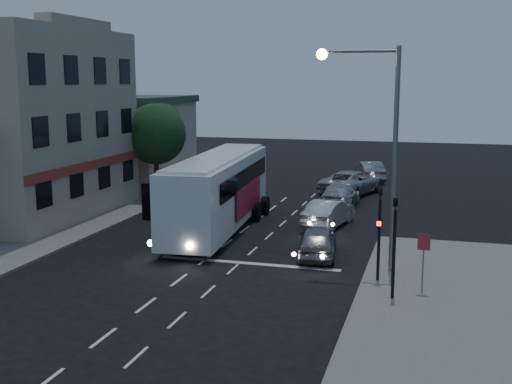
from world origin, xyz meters
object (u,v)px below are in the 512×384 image
(car_sedan_a, at_px, (329,213))
(car_extra, at_px, (369,171))
(tour_bus, at_px, (218,190))
(car_sedan_c, at_px, (352,182))
(streetlight, at_px, (379,133))
(street_tree, at_px, (155,131))
(traffic_signal_side, at_px, (395,235))
(car_suv, at_px, (317,242))
(car_sedan_b, at_px, (340,196))
(traffic_signal_main, at_px, (379,222))
(regulatory_sign, at_px, (423,253))

(car_sedan_a, distance_m, car_extra, 16.58)
(tour_bus, distance_m, car_sedan_c, 13.82)
(car_sedan_c, bearing_deg, streetlight, 118.47)
(tour_bus, xyz_separation_m, street_tree, (-6.90, 7.39, 2.36))
(traffic_signal_side, bearing_deg, car_suv, 126.06)
(street_tree, bearing_deg, car_sedan_b, 1.94)
(car_sedan_b, xyz_separation_m, traffic_signal_side, (4.37, -16.64, 1.70))
(car_suv, height_order, car_extra, car_extra)
(traffic_signal_main, bearing_deg, car_sedan_b, 104.05)
(tour_bus, height_order, regulatory_sign, tour_bus)
(car_sedan_c, bearing_deg, car_sedan_a, 108.62)
(car_sedan_c, relative_size, streetlight, 0.66)
(traffic_signal_side, bearing_deg, car_sedan_b, 104.71)
(car_extra, xyz_separation_m, traffic_signal_side, (3.70, -27.78, 1.65))
(tour_bus, relative_size, streetlight, 1.45)
(car_sedan_b, relative_size, streetlight, 0.55)
(car_sedan_a, xyz_separation_m, streetlight, (3.21, -7.80, 5.00))
(streetlight, bearing_deg, traffic_signal_side, -74.30)
(car_suv, bearing_deg, car_sedan_c, -95.33)
(car_sedan_b, distance_m, car_extra, 11.16)
(traffic_signal_side, xyz_separation_m, streetlight, (-0.96, 3.40, 3.31))
(car_extra, bearing_deg, street_tree, 23.97)
(car_sedan_c, xyz_separation_m, car_extra, (0.55, 6.28, -0.05))
(streetlight, relative_size, street_tree, 1.45)
(car_sedan_c, height_order, traffic_signal_main, traffic_signal_main)
(tour_bus, xyz_separation_m, streetlight, (8.66, -5.43, 3.60))
(regulatory_sign, height_order, street_tree, street_tree)
(car_sedan_b, bearing_deg, regulatory_sign, 110.38)
(regulatory_sign, bearing_deg, street_tree, 138.92)
(car_sedan_a, relative_size, car_sedan_c, 0.75)
(regulatory_sign, distance_m, streetlight, 5.18)
(car_sedan_a, height_order, car_sedan_c, car_sedan_c)
(car_suv, bearing_deg, traffic_signal_main, 126.78)
(car_extra, bearing_deg, streetlight, 78.33)
(car_suv, height_order, streetlight, streetlight)
(traffic_signal_main, bearing_deg, car_sedan_c, 100.30)
(street_tree, bearing_deg, traffic_signal_side, -44.50)
(car_sedan_b, height_order, traffic_signal_side, traffic_signal_side)
(tour_bus, distance_m, streetlight, 10.83)
(car_suv, bearing_deg, regulatory_sign, 131.54)
(car_sedan_b, bearing_deg, car_sedan_a, 93.62)
(traffic_signal_side, bearing_deg, car_sedan_c, 101.17)
(streetlight, bearing_deg, street_tree, 140.49)
(car_suv, height_order, regulatory_sign, regulatory_sign)
(traffic_signal_side, relative_size, regulatory_sign, 1.86)
(car_extra, distance_m, street_tree, 17.65)
(car_sedan_b, height_order, car_extra, car_extra)
(car_suv, xyz_separation_m, traffic_signal_side, (3.64, -5.00, 1.72))
(tour_bus, bearing_deg, car_suv, -37.19)
(car_sedan_c, xyz_separation_m, regulatory_sign, (5.25, -20.54, 0.78))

